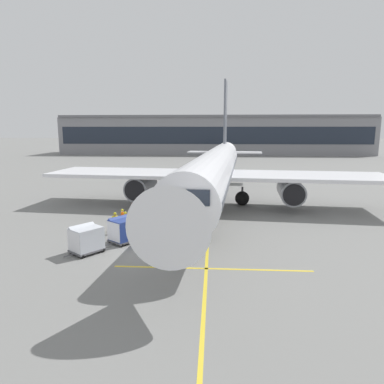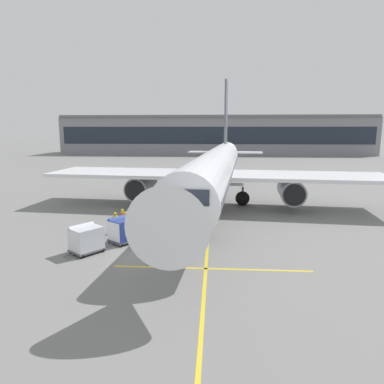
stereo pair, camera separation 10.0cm
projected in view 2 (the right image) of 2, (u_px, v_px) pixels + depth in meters
ground_plane at (142, 254)px, 23.23m from camera, size 600.00×600.00×0.00m
parked_airplane at (215, 170)px, 37.03m from camera, size 36.21×46.51×15.65m
belt_loader at (160, 221)px, 28.46m from camera, size 4.69×4.79×2.62m
baggage_cart_lead at (124, 229)px, 25.60m from camera, size 2.48×2.66×1.91m
baggage_cart_second at (86, 238)px, 23.42m from camera, size 2.48×2.66×1.91m
ground_crew_by_loader at (125, 220)px, 28.05m from camera, size 0.55×0.34×1.74m
ground_crew_by_carts at (115, 221)px, 27.80m from camera, size 0.57×0.28×1.74m
ground_crew_marshaller at (123, 218)px, 28.94m from camera, size 0.36×0.54×1.74m
safety_cone_engine_keepout at (167, 208)px, 35.37m from camera, size 0.54×0.54×0.62m
safety_cone_wingtip at (152, 201)px, 38.53m from camera, size 0.66×0.66×0.75m
safety_cone_nose_mark at (144, 209)px, 34.87m from camera, size 0.67×0.67×0.75m
apron_guidance_line_lead_in at (210, 208)px, 36.98m from camera, size 0.20×110.00×0.01m
apron_guidance_line_stop_bar at (212, 269)px, 20.85m from camera, size 12.00×0.20×0.01m
terminal_building at (215, 135)px, 118.02m from camera, size 101.61×18.45×12.72m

